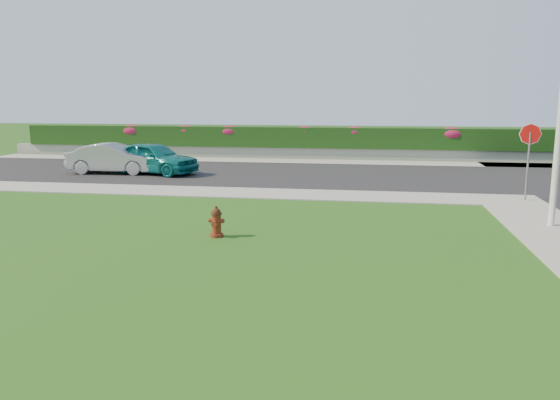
% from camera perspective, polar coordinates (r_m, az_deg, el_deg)
% --- Properties ---
extents(ground, '(120.00, 120.00, 0.00)m').
position_cam_1_polar(ground, '(9.83, -6.34, -8.36)').
color(ground, black).
rests_on(ground, ground).
extents(street_far, '(26.00, 8.00, 0.04)m').
position_cam_1_polar(street_far, '(24.37, -8.82, 2.91)').
color(street_far, black).
rests_on(street_far, ground).
extents(sidewalk_far, '(24.00, 2.00, 0.04)m').
position_cam_1_polar(sidewalk_far, '(20.14, -15.95, 1.06)').
color(sidewalk_far, gray).
rests_on(sidewalk_far, ground).
extents(curb_corner, '(2.00, 2.00, 0.04)m').
position_cam_1_polar(curb_corner, '(18.76, 22.89, -0.03)').
color(curb_corner, gray).
rests_on(curb_corner, ground).
extents(sidewalk_beyond, '(34.00, 2.00, 0.04)m').
position_cam_1_polar(sidewalk_beyond, '(28.35, 2.08, 4.07)').
color(sidewalk_beyond, gray).
rests_on(sidewalk_beyond, ground).
extents(retaining_wall, '(34.00, 0.40, 0.60)m').
position_cam_1_polar(retaining_wall, '(29.80, 2.45, 4.91)').
color(retaining_wall, gray).
rests_on(retaining_wall, ground).
extents(hedge, '(32.00, 0.90, 1.10)m').
position_cam_1_polar(hedge, '(29.83, 2.49, 6.56)').
color(hedge, black).
rests_on(hedge, retaining_wall).
extents(fire_hydrant, '(0.37, 0.35, 0.73)m').
position_cam_1_polar(fire_hydrant, '(12.80, -6.66, -2.33)').
color(fire_hydrant, '#4A210B').
rests_on(fire_hydrant, ground).
extents(sedan_teal, '(4.29, 2.69, 1.36)m').
position_cam_1_polar(sedan_teal, '(23.94, -13.10, 4.31)').
color(sedan_teal, '#0D6667').
rests_on(sedan_teal, street_far).
extents(sedan_silver, '(3.92, 1.50, 1.28)m').
position_cam_1_polar(sedan_silver, '(24.52, -16.97, 4.17)').
color(sedan_silver, '#94969B').
rests_on(sedan_silver, street_far).
extents(stop_sign, '(0.67, 0.06, 2.45)m').
position_cam_1_polar(stop_sign, '(18.67, 24.62, 5.34)').
color(stop_sign, slate).
rests_on(stop_sign, ground).
extents(flower_clump_a, '(1.34, 0.86, 0.67)m').
position_cam_1_polar(flower_clump_a, '(32.40, -15.19, 7.02)').
color(flower_clump_a, '#AA1D38').
rests_on(flower_clump_a, hedge).
extents(flower_clump_b, '(1.13, 0.73, 0.57)m').
position_cam_1_polar(flower_clump_b, '(31.21, -9.81, 7.18)').
color(flower_clump_b, '#AA1D38').
rests_on(flower_clump_b, hedge).
extents(flower_clump_c, '(1.27, 0.81, 0.63)m').
position_cam_1_polar(flower_clump_c, '(30.49, -5.30, 7.17)').
color(flower_clump_c, '#AA1D38').
rests_on(flower_clump_c, hedge).
extents(flower_clump_d, '(1.10, 0.71, 0.55)m').
position_cam_1_polar(flower_clump_d, '(29.70, 2.65, 7.18)').
color(flower_clump_d, '#AA1D38').
rests_on(flower_clump_d, hedge).
extents(flower_clump_e, '(1.15, 0.74, 0.57)m').
position_cam_1_polar(flower_clump_e, '(29.51, 7.83, 7.05)').
color(flower_clump_e, '#AA1D38').
rests_on(flower_clump_e, hedge).
extents(flower_clump_f, '(1.38, 0.89, 0.69)m').
position_cam_1_polar(flower_clump_f, '(29.80, 17.50, 6.62)').
color(flower_clump_f, '#AA1D38').
rests_on(flower_clump_f, hedge).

